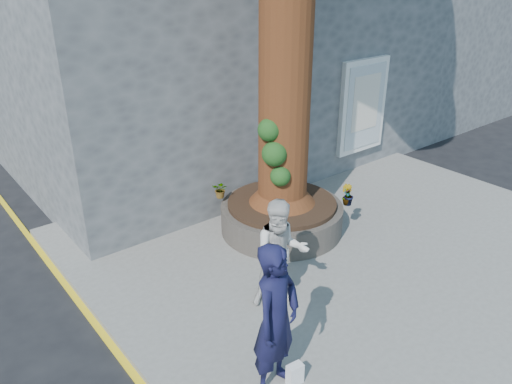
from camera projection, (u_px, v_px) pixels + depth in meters
ground at (327, 301)px, 7.78m from camera, size 120.00×120.00×0.00m
pavement at (345, 241)px, 9.31m from camera, size 9.00×8.00×0.12m
yellow_line at (116, 352)px, 6.76m from camera, size 0.10×30.00×0.01m
stone_shop at (201, 30)px, 12.95m from camera, size 10.30×8.30×6.30m
neighbour_shop at (393, 16)px, 17.53m from camera, size 6.00×8.00×6.00m
planter at (282, 216)px, 9.47m from camera, size 2.30×2.30×0.60m
man at (276, 320)px, 5.70m from camera, size 0.82×0.67×1.96m
woman at (281, 254)px, 7.21m from camera, size 1.03×0.96×1.70m
shopping_bag at (295, 374)px, 6.06m from camera, size 0.21×0.14×0.28m
plant_a at (347, 197)px, 9.14m from camera, size 0.20×0.16×0.32m
plant_b at (348, 195)px, 9.14m from camera, size 0.25×0.26×0.39m
plant_c at (347, 196)px, 9.15m from camera, size 0.22×0.22×0.33m
plant_d at (221, 190)px, 9.42m from camera, size 0.39×0.40×0.33m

